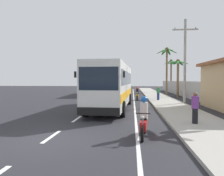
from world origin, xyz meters
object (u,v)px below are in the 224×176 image
(motorcycle_trailing, at_px, (144,120))
(palm_second, at_px, (167,61))
(pedestrian_near_kerb, at_px, (195,107))
(utility_pole_mid, at_px, (185,60))
(palm_third, at_px, (178,70))
(motorcycle_beside_bus, at_px, (137,95))
(coach_bus_foreground, at_px, (112,85))
(palm_nearest, at_px, (171,69))
(pedestrian_midwalk, at_px, (158,93))
(coach_bus_far_lane, at_px, (101,83))

(motorcycle_trailing, relative_size, palm_second, 0.27)
(motorcycle_trailing, xyz_separation_m, pedestrian_near_kerb, (2.69, 2.30, 0.29))
(utility_pole_mid, bearing_deg, palm_third, 82.61)
(motorcycle_beside_bus, bearing_deg, coach_bus_foreground, -105.39)
(coach_bus_foreground, bearing_deg, palm_nearest, 70.46)
(coach_bus_foreground, xyz_separation_m, pedestrian_midwalk, (4.51, 6.83, -1.02))
(pedestrian_midwalk, distance_m, palm_third, 7.10)
(coach_bus_far_lane, relative_size, palm_third, 2.19)
(coach_bus_far_lane, height_order, palm_nearest, palm_nearest)
(coach_bus_foreground, relative_size, coach_bus_far_lane, 1.03)
(coach_bus_far_lane, height_order, pedestrian_midwalk, coach_bus_far_lane)
(palm_nearest, xyz_separation_m, palm_second, (-2.49, -10.61, 0.65))
(pedestrian_midwalk, distance_m, palm_nearest, 20.11)
(palm_third, bearing_deg, motorcycle_trailing, -104.99)
(palm_nearest, bearing_deg, motorcycle_beside_bus, -111.33)
(coach_bus_foreground, bearing_deg, palm_third, 58.03)
(motorcycle_beside_bus, bearing_deg, motorcycle_trailing, -90.39)
(coach_bus_foreground, height_order, coach_bus_far_lane, coach_bus_foreground)
(palm_third, bearing_deg, utility_pole_mid, -97.39)
(pedestrian_midwalk, distance_m, palm_second, 9.87)
(coach_bus_foreground, relative_size, palm_second, 1.61)
(palm_second, relative_size, palm_third, 1.40)
(motorcycle_trailing, distance_m, utility_pole_mid, 13.82)
(palm_nearest, bearing_deg, pedestrian_near_kerb, -97.79)
(motorcycle_trailing, relative_size, palm_third, 0.38)
(coach_bus_foreground, distance_m, pedestrian_near_kerb, 8.11)
(coach_bus_foreground, height_order, utility_pole_mid, utility_pole_mid)
(motorcycle_beside_bus, distance_m, palm_second, 9.81)
(palm_second, bearing_deg, pedestrian_midwalk, -104.57)
(pedestrian_near_kerb, distance_m, palm_nearest, 33.00)
(utility_pole_mid, bearing_deg, motorcycle_beside_bus, 136.03)
(motorcycle_beside_bus, relative_size, motorcycle_trailing, 1.00)
(motorcycle_trailing, height_order, palm_nearest, palm_nearest)
(utility_pole_mid, height_order, palm_second, utility_pole_mid)
(pedestrian_near_kerb, height_order, palm_third, palm_third)
(coach_bus_foreground, xyz_separation_m, pedestrian_near_kerb, (4.79, -6.46, -1.01))
(motorcycle_trailing, relative_size, pedestrian_near_kerb, 1.23)
(motorcycle_beside_bus, xyz_separation_m, palm_second, (4.53, 7.37, 4.63))
(coach_bus_far_lane, height_order, pedestrian_near_kerb, coach_bus_far_lane)
(motorcycle_trailing, bearing_deg, coach_bus_foreground, 103.47)
(motorcycle_beside_bus, distance_m, motorcycle_trailing, 16.81)
(palm_third, bearing_deg, palm_second, 109.50)
(palm_nearest, bearing_deg, utility_pole_mid, -96.61)
(motorcycle_trailing, bearing_deg, pedestrian_near_kerb, 40.55)
(pedestrian_midwalk, bearing_deg, coach_bus_foreground, 26.58)
(pedestrian_midwalk, bearing_deg, palm_second, -134.51)
(coach_bus_foreground, distance_m, motorcycle_beside_bus, 8.45)
(coach_bus_far_lane, bearing_deg, pedestrian_near_kerb, -71.14)
(utility_pole_mid, height_order, palm_nearest, utility_pole_mid)
(motorcycle_beside_bus, bearing_deg, pedestrian_midwalk, -27.92)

